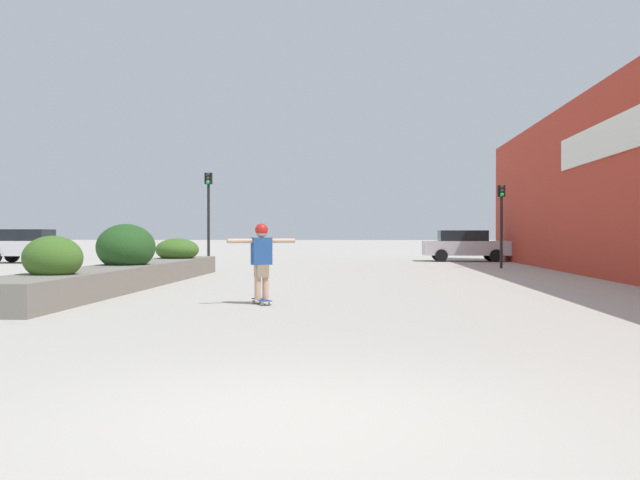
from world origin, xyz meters
name	(u,v)px	position (x,y,z in m)	size (l,w,h in m)	color
ground_plane	(295,418)	(0.00, 0.00, 0.00)	(300.00, 300.00, 0.00)	#ADA89E
building_wall_right	(626,176)	(7.78, 15.28, 2.96)	(0.67, 36.60, 5.90)	#B23323
planter_box	(129,268)	(-5.57, 12.77, 0.48)	(1.56, 13.98, 1.60)	slate
skateboard	(262,301)	(-1.48, 8.36, 0.07)	(0.49, 0.71, 0.09)	navy
skateboarder	(262,253)	(-1.48, 8.36, 0.98)	(1.25, 0.71, 1.46)	tan
car_leftmost	(28,245)	(-15.07, 26.78, 0.82)	(4.01, 1.86, 1.56)	silver
car_center_left	(465,245)	(5.39, 30.25, 0.79)	(4.18, 1.93, 1.52)	#BCBCC1
traffic_light_left	(208,204)	(-5.75, 22.84, 2.55)	(0.28, 0.30, 3.78)	black
traffic_light_right	(501,211)	(5.82, 23.12, 2.24)	(0.28, 0.30, 3.26)	black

